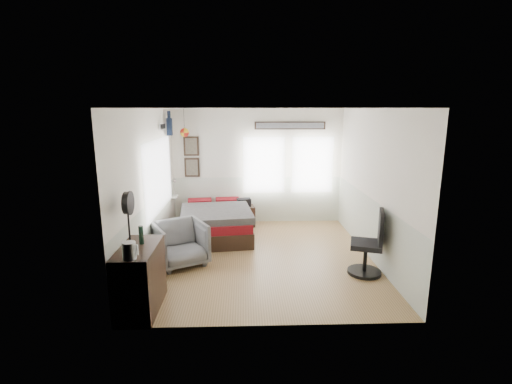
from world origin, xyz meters
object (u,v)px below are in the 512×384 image
(bed, at_px, (216,222))
(task_chair, at_px, (370,248))
(dresser, at_px, (140,279))
(armchair, at_px, (181,243))
(nightstand, at_px, (244,216))

(bed, bearing_deg, task_chair, -44.12)
(task_chair, bearing_deg, dresser, -146.59)
(armchair, xyz_separation_m, task_chair, (3.18, -0.51, 0.07))
(nightstand, bearing_deg, dresser, -119.39)
(dresser, height_order, nightstand, dresser)
(bed, relative_size, nightstand, 4.48)
(bed, relative_size, dresser, 2.14)
(bed, bearing_deg, dresser, -112.10)
(dresser, xyz_separation_m, nightstand, (1.41, 3.69, -0.21))
(dresser, height_order, armchair, dresser)
(bed, height_order, nightstand, bed)
(task_chair, bearing_deg, armchair, -171.80)
(armchair, distance_m, task_chair, 3.23)
(dresser, bearing_deg, bed, 75.15)
(dresser, xyz_separation_m, armchair, (0.29, 1.51, -0.06))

